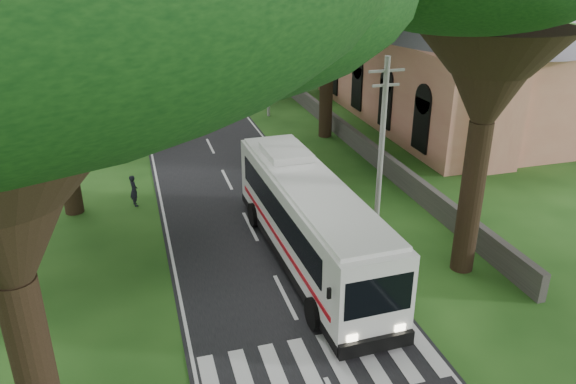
{
  "coord_description": "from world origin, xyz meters",
  "views": [
    {
      "loc": [
        -4.82,
        -15.02,
        12.1
      ],
      "look_at": [
        1.45,
        6.6,
        2.2
      ],
      "focal_mm": 35.0,
      "sensor_mm": 36.0,
      "label": 1
    }
  ],
  "objects_px": {
    "pole_mid": "(268,61)",
    "pole_far": "(221,27)",
    "distant_car_a": "(150,93)",
    "pedestrian": "(134,191)",
    "distant_car_c": "(175,44)",
    "church": "(447,54)",
    "coach_bus": "(309,219)",
    "distant_car_b": "(160,56)",
    "pole_near": "(382,145)"
  },
  "relations": [
    {
      "from": "pole_far",
      "to": "distant_car_c",
      "type": "bearing_deg",
      "value": 106.63
    },
    {
      "from": "distant_car_b",
      "to": "pedestrian",
      "type": "xyz_separation_m",
      "value": [
        -4.28,
        -39.07,
        0.18
      ]
    },
    {
      "from": "church",
      "to": "pole_near",
      "type": "distance_m",
      "value": 19.88
    },
    {
      "from": "church",
      "to": "coach_bus",
      "type": "distance_m",
      "value": 23.91
    },
    {
      "from": "pole_near",
      "to": "pole_far",
      "type": "bearing_deg",
      "value": 90.0
    },
    {
      "from": "pole_near",
      "to": "distant_car_a",
      "type": "bearing_deg",
      "value": 107.31
    },
    {
      "from": "pole_near",
      "to": "pole_mid",
      "type": "bearing_deg",
      "value": 90.0
    },
    {
      "from": "pole_far",
      "to": "coach_bus",
      "type": "height_order",
      "value": "pole_far"
    },
    {
      "from": "distant_car_c",
      "to": "pedestrian",
      "type": "bearing_deg",
      "value": 68.1
    },
    {
      "from": "pole_mid",
      "to": "distant_car_c",
      "type": "bearing_deg",
      "value": 96.69
    },
    {
      "from": "pole_mid",
      "to": "pole_near",
      "type": "bearing_deg",
      "value": -90.0
    },
    {
      "from": "pole_near",
      "to": "distant_car_b",
      "type": "distance_m",
      "value": 45.61
    },
    {
      "from": "church",
      "to": "pole_far",
      "type": "xyz_separation_m",
      "value": [
        -12.36,
        24.45,
        -0.73
      ]
    },
    {
      "from": "pole_mid",
      "to": "church",
      "type": "bearing_deg",
      "value": -19.81
    },
    {
      "from": "distant_car_b",
      "to": "distant_car_c",
      "type": "relative_size",
      "value": 0.91
    },
    {
      "from": "pole_mid",
      "to": "distant_car_a",
      "type": "distance_m",
      "value": 11.73
    },
    {
      "from": "pole_near",
      "to": "coach_bus",
      "type": "bearing_deg",
      "value": -155.38
    },
    {
      "from": "church",
      "to": "pole_near",
      "type": "bearing_deg",
      "value": -128.5
    },
    {
      "from": "pedestrian",
      "to": "pole_far",
      "type": "bearing_deg",
      "value": -32.96
    },
    {
      "from": "church",
      "to": "distant_car_a",
      "type": "bearing_deg",
      "value": 150.65
    },
    {
      "from": "pole_far",
      "to": "distant_car_a",
      "type": "relative_size",
      "value": 2.19
    },
    {
      "from": "church",
      "to": "distant_car_b",
      "type": "relative_size",
      "value": 6.54
    },
    {
      "from": "pole_far",
      "to": "distant_car_b",
      "type": "bearing_deg",
      "value": 141.38
    },
    {
      "from": "pole_mid",
      "to": "distant_car_b",
      "type": "relative_size",
      "value": 2.18
    },
    {
      "from": "pole_mid",
      "to": "coach_bus",
      "type": "distance_m",
      "value": 22.22
    },
    {
      "from": "distant_car_a",
      "to": "pedestrian",
      "type": "xyz_separation_m",
      "value": [
        -2.08,
        -21.31,
        0.16
      ]
    },
    {
      "from": "pole_mid",
      "to": "pole_far",
      "type": "xyz_separation_m",
      "value": [
        0.0,
        20.0,
        0.0
      ]
    },
    {
      "from": "church",
      "to": "pedestrian",
      "type": "bearing_deg",
      "value": -157.34
    },
    {
      "from": "pole_mid",
      "to": "pole_far",
      "type": "distance_m",
      "value": 20.0
    },
    {
      "from": "church",
      "to": "distant_car_c",
      "type": "height_order",
      "value": "church"
    },
    {
      "from": "pole_mid",
      "to": "distant_car_c",
      "type": "distance_m",
      "value": 33.37
    },
    {
      "from": "church",
      "to": "pedestrian",
      "type": "height_order",
      "value": "church"
    },
    {
      "from": "coach_bus",
      "to": "pole_mid",
      "type": "bearing_deg",
      "value": 78.17
    },
    {
      "from": "distant_car_c",
      "to": "pedestrian",
      "type": "height_order",
      "value": "pedestrian"
    },
    {
      "from": "coach_bus",
      "to": "pedestrian",
      "type": "relative_size",
      "value": 7.69
    },
    {
      "from": "pole_mid",
      "to": "distant_car_b",
      "type": "distance_m",
      "value": 26.06
    },
    {
      "from": "distant_car_b",
      "to": "distant_car_a",
      "type": "bearing_deg",
      "value": -79.45
    },
    {
      "from": "coach_bus",
      "to": "distant_car_b",
      "type": "height_order",
      "value": "coach_bus"
    },
    {
      "from": "pole_far",
      "to": "pedestrian",
      "type": "height_order",
      "value": "pole_far"
    },
    {
      "from": "distant_car_a",
      "to": "distant_car_c",
      "type": "distance_m",
      "value": 26.09
    },
    {
      "from": "distant_car_a",
      "to": "pole_mid",
      "type": "bearing_deg",
      "value": 127.14
    },
    {
      "from": "pole_near",
      "to": "pedestrian",
      "type": "xyz_separation_m",
      "value": [
        -10.58,
        5.97,
        -3.37
      ]
    },
    {
      "from": "pole_far",
      "to": "pedestrian",
      "type": "xyz_separation_m",
      "value": [
        -10.58,
        -34.03,
        -3.37
      ]
    },
    {
      "from": "distant_car_b",
      "to": "pedestrian",
      "type": "height_order",
      "value": "pedestrian"
    },
    {
      "from": "distant_car_c",
      "to": "pole_far",
      "type": "bearing_deg",
      "value": 92.85
    },
    {
      "from": "pole_far",
      "to": "coach_bus",
      "type": "bearing_deg",
      "value": -95.29
    },
    {
      "from": "distant_car_c",
      "to": "pedestrian",
      "type": "distance_m",
      "value": 47.46
    },
    {
      "from": "coach_bus",
      "to": "distant_car_a",
      "type": "relative_size",
      "value": 3.42
    },
    {
      "from": "distant_car_a",
      "to": "pedestrian",
      "type": "distance_m",
      "value": 21.41
    },
    {
      "from": "church",
      "to": "distant_car_a",
      "type": "distance_m",
      "value": 24.31
    }
  ]
}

